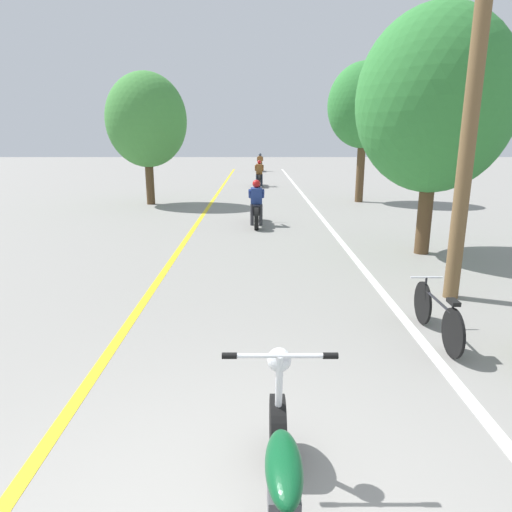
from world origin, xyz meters
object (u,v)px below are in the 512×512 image
object	(u,v)px
roadside_tree_left	(149,120)
motorcycle_rider_mid	(261,177)
roadside_tree_right_near	(438,102)
motorcycle_foreground	(285,484)
bicycle_parked	(439,315)
motorcycle_rider_far	(262,165)
utility_pole	(474,107)
motorcycle_rider_lead	(259,208)
roadside_tree_right_far	(366,106)

from	to	relation	value
roadside_tree_left	motorcycle_rider_mid	xyz separation A→B (m)	(4.35, 6.78, -2.67)
roadside_tree_right_near	motorcycle_rider_mid	size ratio (longest dim) A/B	2.55
motorcycle_foreground	motorcycle_rider_mid	world-z (taller)	motorcycle_rider_mid
bicycle_parked	motorcycle_rider_mid	bearing A→B (deg)	96.49
roadside_tree_left	motorcycle_rider_far	size ratio (longest dim) A/B	2.56
utility_pole	motorcycle_rider_lead	distance (m)	7.62
roadside_tree_right_far	motorcycle_rider_far	xyz separation A→B (m)	(-3.92, 17.25, -3.23)
motorcycle_rider_lead	bicycle_parked	size ratio (longest dim) A/B	1.28
roadside_tree_right_near	bicycle_parked	bearing A→B (deg)	-107.30
motorcycle_rider_lead	motorcycle_rider_far	bearing A→B (deg)	89.23
motorcycle_rider_lead	motorcycle_rider_far	xyz separation A→B (m)	(0.30, 22.38, 0.00)
motorcycle_rider_mid	bicycle_parked	distance (m)	19.41
roadside_tree_right_far	motorcycle_rider_far	world-z (taller)	roadside_tree_right_far
motorcycle_rider_mid	utility_pole	bearing A→B (deg)	-80.16
utility_pole	motorcycle_rider_far	world-z (taller)	utility_pole
roadside_tree_left	motorcycle_foreground	size ratio (longest dim) A/B	2.35
roadside_tree_right_far	bicycle_parked	world-z (taller)	roadside_tree_right_far
motorcycle_rider_lead	utility_pole	bearing A→B (deg)	-63.37
motorcycle_rider_lead	motorcycle_rider_mid	world-z (taller)	motorcycle_rider_mid
motorcycle_rider_mid	motorcycle_rider_far	xyz separation A→B (m)	(0.14, 11.15, 0.00)
motorcycle_rider_lead	bicycle_parked	world-z (taller)	motorcycle_rider_lead
utility_pole	roadside_tree_right_near	distance (m)	3.04
utility_pole	roadside_tree_right_near	world-z (taller)	utility_pole
roadside_tree_right_far	utility_pole	bearing A→B (deg)	-94.91
motorcycle_rider_mid	motorcycle_rider_far	distance (m)	11.15
bicycle_parked	utility_pole	bearing A→B (deg)	61.59
motorcycle_foreground	utility_pole	bearing A→B (deg)	56.84
utility_pole	motorcycle_rider_mid	world-z (taller)	utility_pole
utility_pole	roadside_tree_left	bearing A→B (deg)	124.24
motorcycle_rider_far	bicycle_parked	bearing A→B (deg)	-86.14
utility_pole	motorcycle_rider_far	size ratio (longest dim) A/B	3.02
motorcycle_foreground	motorcycle_rider_mid	bearing A→B (deg)	90.00
utility_pole	motorcycle_rider_far	xyz separation A→B (m)	(-2.93, 28.82, -2.49)
motorcycle_foreground	roadside_tree_right_near	bearing A→B (deg)	64.71
roadside_tree_right_far	bicycle_parked	distance (m)	13.75
motorcycle_rider_lead	motorcycle_rider_far	world-z (taller)	motorcycle_rider_far
motorcycle_rider_far	motorcycle_rider_mid	bearing A→B (deg)	-90.72
roadside_tree_right_far	motorcycle_foreground	xyz separation A→B (m)	(-4.06, -16.26, -3.35)
motorcycle_foreground	bicycle_parked	world-z (taller)	motorcycle_foreground
roadside_tree_right_near	motorcycle_foreground	xyz separation A→B (m)	(-3.62, -7.66, -2.90)
roadside_tree_left	bicycle_parked	distance (m)	14.41
utility_pole	roadside_tree_left	world-z (taller)	utility_pole
utility_pole	roadside_tree_right_near	size ratio (longest dim) A/B	1.12
utility_pole	roadside_tree_right_near	bearing A→B (deg)	79.41
roadside_tree_left	motorcycle_rider_lead	bearing A→B (deg)	-46.80
motorcycle_rider_mid	roadside_tree_right_near	bearing A→B (deg)	-76.16
roadside_tree_left	motorcycle_foreground	world-z (taller)	roadside_tree_left
roadside_tree_left	bicycle_parked	bearing A→B (deg)	-62.39
roadside_tree_right_far	bicycle_parked	size ratio (longest dim) A/B	3.31
utility_pole	motorcycle_rider_lead	bearing A→B (deg)	116.63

